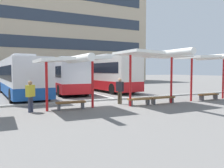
{
  "coord_description": "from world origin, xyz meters",
  "views": [
    {
      "loc": [
        -5.91,
        -14.32,
        2.16
      ],
      "look_at": [
        2.44,
        2.37,
        1.05
      ],
      "focal_mm": 36.13,
      "sensor_mm": 36.0,
      "label": 1
    }
  ],
  "objects": [
    {
      "name": "waiting_shelter_2",
      "position": [
        2.75,
        -2.95,
        3.1
      ],
      "size": [
        4.2,
        4.88,
        3.34
      ],
      "color": "red",
      "rests_on": "ground"
    },
    {
      "name": "coach_bus_2",
      "position": [
        4.04,
        8.51,
        1.77
      ],
      "size": [
        3.35,
        12.5,
        3.83
      ],
      "color": "silver",
      "rests_on": "ground"
    },
    {
      "name": "waiting_passenger_2",
      "position": [
        -4.5,
        -2.05,
        0.94
      ],
      "size": [
        0.5,
        0.47,
        1.64
      ],
      "color": "#33384C",
      "rests_on": "ground"
    },
    {
      "name": "terminal_building",
      "position": [
        0.04,
        29.45,
        8.8
      ],
      "size": [
        42.3,
        10.54,
        20.33
      ],
      "color": "#C6B293",
      "rests_on": "ground"
    },
    {
      "name": "waiting_passenger_1",
      "position": [
        1.02,
        -1.61,
        0.97
      ],
      "size": [
        0.4,
        0.53,
        1.67
      ],
      "color": "brown",
      "rests_on": "ground"
    },
    {
      "name": "waiting_shelter_1",
      "position": [
        -2.37,
        -2.39,
        2.71
      ],
      "size": [
        3.62,
        4.81,
        2.97
      ],
      "color": "red",
      "rests_on": "ground"
    },
    {
      "name": "lane_stripe_2",
      "position": [
        2.07,
        7.15,
        0.0
      ],
      "size": [
        0.16,
        14.0,
        0.01
      ],
      "primitive_type": "cube",
      "color": "white",
      "rests_on": "ground"
    },
    {
      "name": "bench_2",
      "position": [
        -2.37,
        -2.12,
        0.33
      ],
      "size": [
        1.66,
        0.5,
        0.45
      ],
      "color": "brown",
      "rests_on": "ground"
    },
    {
      "name": "lane_stripe_3",
      "position": [
        6.21,
        7.15,
        0.0
      ],
      "size": [
        0.16,
        14.0,
        0.01
      ],
      "primitive_type": "cube",
      "color": "white",
      "rests_on": "ground"
    },
    {
      "name": "waiting_shelter_3",
      "position": [
        7.94,
        -2.84,
        3.08
      ],
      "size": [
        4.36,
        4.49,
        3.33
      ],
      "color": "red",
      "rests_on": "ground"
    },
    {
      "name": "bench_5",
      "position": [
        7.94,
        -2.67,
        0.34
      ],
      "size": [
        1.82,
        0.48,
        0.45
      ],
      "color": "brown",
      "rests_on": "ground"
    },
    {
      "name": "coach_bus_1",
      "position": [
        -0.12,
        7.87,
        1.58
      ],
      "size": [
        3.04,
        10.46,
        3.45
      ],
      "color": "silver",
      "rests_on": "ground"
    },
    {
      "name": "bench_3",
      "position": [
        1.85,
        -2.61,
        0.33
      ],
      "size": [
        1.54,
        0.53,
        0.45
      ],
      "color": "brown",
      "rests_on": "ground"
    },
    {
      "name": "ground_plane",
      "position": [
        0.0,
        0.0,
        0.0
      ],
      "size": [
        160.0,
        160.0,
        0.0
      ],
      "primitive_type": "plane",
      "color": "slate"
    },
    {
      "name": "lane_stripe_1",
      "position": [
        -2.07,
        7.15,
        0.0
      ],
      "size": [
        0.16,
        14.0,
        0.01
      ],
      "primitive_type": "cube",
      "color": "white",
      "rests_on": "ground"
    },
    {
      "name": "coach_bus_0",
      "position": [
        -4.29,
        6.18,
        1.58
      ],
      "size": [
        3.37,
        11.67,
        3.44
      ],
      "color": "silver",
      "rests_on": "ground"
    },
    {
      "name": "bench_4",
      "position": [
        3.65,
        -2.64,
        0.34
      ],
      "size": [
        1.83,
        0.43,
        0.45
      ],
      "color": "brown",
      "rests_on": "ground"
    },
    {
      "name": "platform_kerb",
      "position": [
        0.0,
        0.37,
        0.06
      ],
      "size": [
        44.0,
        0.24,
        0.12
      ],
      "primitive_type": "cube",
      "color": "#ADADA8",
      "rests_on": "ground"
    }
  ]
}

